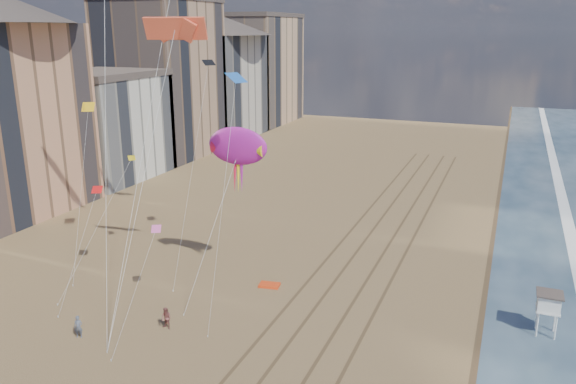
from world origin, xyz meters
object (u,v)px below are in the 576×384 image
(lifeguard_stand, at_px, (549,303))
(kite_flyer_b, at_px, (166,318))
(show_kite, at_px, (238,147))
(kite_flyer_a, at_px, (78,327))
(grounded_kite, at_px, (269,285))

(lifeguard_stand, height_order, kite_flyer_b, lifeguard_stand)
(show_kite, height_order, kite_flyer_a, show_kite)
(lifeguard_stand, xyz_separation_m, kite_flyer_a, (-33.98, -14.22, -1.83))
(grounded_kite, relative_size, show_kite, 0.12)
(grounded_kite, bearing_deg, kite_flyer_a, -135.28)
(show_kite, distance_m, kite_flyer_a, 19.81)
(grounded_kite, xyz_separation_m, kite_flyer_a, (-10.21, -13.92, 0.80))
(lifeguard_stand, xyz_separation_m, show_kite, (-26.63, -0.56, 10.50))
(lifeguard_stand, distance_m, kite_flyer_b, 30.29)
(grounded_kite, distance_m, show_kite, 13.44)
(kite_flyer_b, bearing_deg, show_kite, 88.43)
(lifeguard_stand, distance_m, show_kite, 28.63)
(kite_flyer_a, bearing_deg, kite_flyer_b, 11.78)
(lifeguard_stand, bearing_deg, show_kite, -178.79)
(lifeguard_stand, height_order, show_kite, show_kite)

